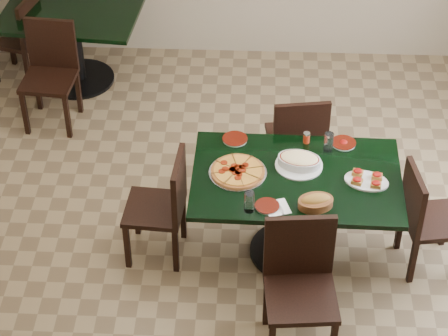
{
  "coord_description": "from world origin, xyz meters",
  "views": [
    {
      "loc": [
        0.1,
        -4.75,
        4.7
      ],
      "look_at": [
        -0.11,
        0.0,
        0.75
      ],
      "focal_mm": 70.0,
      "sensor_mm": 36.0,
      "label": 1
    }
  ],
  "objects_px": {
    "lasagna_casserole": "(299,161)",
    "bread_basket": "(316,202)",
    "main_table": "(295,196)",
    "back_table": "(73,33)",
    "back_chair_left": "(23,34)",
    "pepperoni_pizza": "(238,171)",
    "chair_right": "(424,215)",
    "back_chair_near": "(50,67)",
    "chair_near": "(300,278)",
    "chair_left": "(165,202)",
    "bruschetta_platter": "(367,179)",
    "chair_far": "(298,138)"
  },
  "relations": [
    {
      "from": "back_table",
      "to": "chair_left",
      "type": "height_order",
      "value": "chair_left"
    },
    {
      "from": "bruschetta_platter",
      "to": "back_chair_left",
      "type": "bearing_deg",
      "value": 158.23
    },
    {
      "from": "back_table",
      "to": "chair_right",
      "type": "xyz_separation_m",
      "value": [
        2.92,
        -2.29,
        -0.04
      ]
    },
    {
      "from": "chair_left",
      "to": "back_chair_left",
      "type": "height_order",
      "value": "chair_left"
    },
    {
      "from": "back_chair_near",
      "to": "pepperoni_pizza",
      "type": "relative_size",
      "value": 2.3
    },
    {
      "from": "main_table",
      "to": "pepperoni_pizza",
      "type": "height_order",
      "value": "pepperoni_pizza"
    },
    {
      "from": "main_table",
      "to": "back_table",
      "type": "distance_m",
      "value": 2.99
    },
    {
      "from": "chair_right",
      "to": "pepperoni_pizza",
      "type": "xyz_separation_m",
      "value": [
        -1.33,
        0.08,
        0.28
      ]
    },
    {
      "from": "back_table",
      "to": "main_table",
      "type": "bearing_deg",
      "value": -42.99
    },
    {
      "from": "lasagna_casserole",
      "to": "bread_basket",
      "type": "xyz_separation_m",
      "value": [
        0.1,
        -0.42,
        -0.01
      ]
    },
    {
      "from": "main_table",
      "to": "chair_near",
      "type": "relative_size",
      "value": 1.52
    },
    {
      "from": "chair_near",
      "to": "back_chair_left",
      "type": "xyz_separation_m",
      "value": [
        -2.5,
        3.04,
        -0.07
      ]
    },
    {
      "from": "lasagna_casserole",
      "to": "bread_basket",
      "type": "height_order",
      "value": "bread_basket"
    },
    {
      "from": "back_chair_left",
      "to": "pepperoni_pizza",
      "type": "relative_size",
      "value": 2.1
    },
    {
      "from": "pepperoni_pizza",
      "to": "chair_right",
      "type": "bearing_deg",
      "value": -3.54
    },
    {
      "from": "lasagna_casserole",
      "to": "bread_basket",
      "type": "bearing_deg",
      "value": -65.54
    },
    {
      "from": "chair_near",
      "to": "back_chair_left",
      "type": "bearing_deg",
      "value": 124.09
    },
    {
      "from": "back_chair_near",
      "to": "bread_basket",
      "type": "relative_size",
      "value": 3.41
    },
    {
      "from": "chair_right",
      "to": "main_table",
      "type": "bearing_deg",
      "value": 76.55
    },
    {
      "from": "back_chair_near",
      "to": "lasagna_casserole",
      "type": "height_order",
      "value": "back_chair_near"
    },
    {
      "from": "main_table",
      "to": "back_chair_left",
      "type": "height_order",
      "value": "back_chair_left"
    },
    {
      "from": "chair_left",
      "to": "pepperoni_pizza",
      "type": "xyz_separation_m",
      "value": [
        0.52,
        0.05,
        0.27
      ]
    },
    {
      "from": "main_table",
      "to": "back_chair_left",
      "type": "bearing_deg",
      "value": 138.78
    },
    {
      "from": "pepperoni_pizza",
      "to": "lasagna_casserole",
      "type": "relative_size",
      "value": 1.21
    },
    {
      "from": "back_table",
      "to": "bruschetta_platter",
      "type": "relative_size",
      "value": 3.65
    },
    {
      "from": "chair_left",
      "to": "bruschetta_platter",
      "type": "xyz_separation_m",
      "value": [
        1.41,
        -0.0,
        0.27
      ]
    },
    {
      "from": "chair_far",
      "to": "back_chair_near",
      "type": "xyz_separation_m",
      "value": [
        -2.13,
        0.89,
        0.01
      ]
    },
    {
      "from": "back_chair_near",
      "to": "bruschetta_platter",
      "type": "relative_size",
      "value": 2.63
    },
    {
      "from": "back_chair_left",
      "to": "chair_right",
      "type": "bearing_deg",
      "value": 69.97
    },
    {
      "from": "bread_basket",
      "to": "chair_near",
      "type": "bearing_deg",
      "value": -116.6
    },
    {
      "from": "main_table",
      "to": "back_table",
      "type": "relative_size",
      "value": 1.14
    },
    {
      "from": "chair_far",
      "to": "chair_near",
      "type": "height_order",
      "value": "chair_near"
    },
    {
      "from": "chair_near",
      "to": "back_chair_left",
      "type": "distance_m",
      "value": 3.94
    },
    {
      "from": "lasagna_casserole",
      "to": "back_table",
      "type": "bearing_deg",
      "value": 144.74
    },
    {
      "from": "back_chair_left",
      "to": "bruschetta_platter",
      "type": "relative_size",
      "value": 2.41
    },
    {
      "from": "back_chair_near",
      "to": "back_table",
      "type": "bearing_deg",
      "value": 85.73
    },
    {
      "from": "back_table",
      "to": "pepperoni_pizza",
      "type": "height_order",
      "value": "pepperoni_pizza"
    },
    {
      "from": "main_table",
      "to": "bread_basket",
      "type": "relative_size",
      "value": 5.39
    },
    {
      "from": "chair_near",
      "to": "lasagna_casserole",
      "type": "relative_size",
      "value": 2.89
    },
    {
      "from": "back_table",
      "to": "lasagna_casserole",
      "type": "height_order",
      "value": "lasagna_casserole"
    },
    {
      "from": "lasagna_casserole",
      "to": "main_table",
      "type": "bearing_deg",
      "value": -87.6
    },
    {
      "from": "back_chair_near",
      "to": "main_table",
      "type": "bearing_deg",
      "value": -33.1
    },
    {
      "from": "pepperoni_pizza",
      "to": "bread_basket",
      "type": "xyz_separation_m",
      "value": [
        0.53,
        -0.32,
        0.02
      ]
    },
    {
      "from": "back_chair_left",
      "to": "lasagna_casserole",
      "type": "bearing_deg",
      "value": 63.79
    },
    {
      "from": "back_chair_near",
      "to": "bread_basket",
      "type": "xyz_separation_m",
      "value": [
        2.21,
        -1.94,
        0.26
      ]
    },
    {
      "from": "chair_left",
      "to": "lasagna_casserole",
      "type": "height_order",
      "value": "chair_left"
    },
    {
      "from": "pepperoni_pizza",
      "to": "main_table",
      "type": "bearing_deg",
      "value": -1.87
    },
    {
      "from": "back_chair_left",
      "to": "bread_basket",
      "type": "relative_size",
      "value": 3.12
    },
    {
      "from": "back_table",
      "to": "chair_right",
      "type": "height_order",
      "value": "chair_right"
    },
    {
      "from": "chair_right",
      "to": "lasagna_casserole",
      "type": "xyz_separation_m",
      "value": [
        -0.9,
        0.18,
        0.31
      ]
    }
  ]
}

